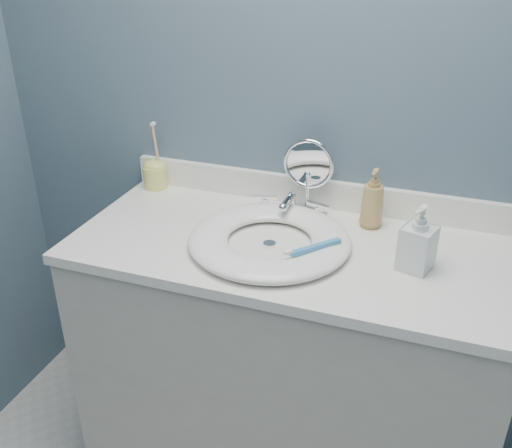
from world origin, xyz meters
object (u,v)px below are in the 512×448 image
at_px(makeup_mirror, 308,172).
at_px(soap_bottle_amber, 373,198).
at_px(soap_bottle_clear, 419,238).
at_px(toothbrush_holder, 155,173).

relative_size(makeup_mirror, soap_bottle_amber, 1.31).
xyz_separation_m(soap_bottle_amber, soap_bottle_clear, (0.15, -0.20, -0.00)).
distance_m(soap_bottle_amber, soap_bottle_clear, 0.25).
bearing_deg(toothbrush_holder, soap_bottle_clear, -15.17).
xyz_separation_m(makeup_mirror, soap_bottle_clear, (0.35, -0.24, -0.04)).
bearing_deg(soap_bottle_clear, soap_bottle_amber, 144.86).
height_order(makeup_mirror, soap_bottle_amber, makeup_mirror).
bearing_deg(soap_bottle_amber, toothbrush_holder, 179.50).
bearing_deg(makeup_mirror, soap_bottle_clear, -33.61).
bearing_deg(soap_bottle_clear, makeup_mirror, 164.08).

